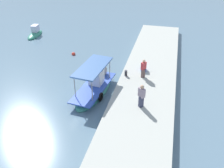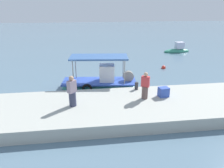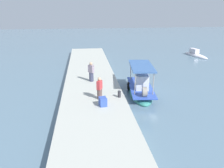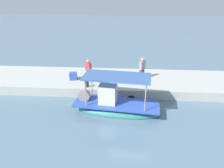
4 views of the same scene
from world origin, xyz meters
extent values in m
plane|color=slate|center=(0.00, 0.00, 0.00)|extent=(120.00, 120.00, 0.00)
cube|color=#B2B4A9|center=(0.00, -4.69, 0.35)|extent=(36.00, 4.81, 0.70)
ellipsoid|color=teal|center=(0.87, -0.49, 0.09)|extent=(5.96, 2.52, 0.89)
cube|color=#3252B3|center=(0.87, -0.49, 0.59)|extent=(5.73, 2.49, 0.10)
cube|color=silver|center=(1.45, -0.55, 1.21)|extent=(1.21, 1.16, 1.35)
cylinder|color=gray|center=(2.79, 0.03, 1.48)|extent=(0.07, 0.07, 1.88)
cylinder|color=gray|center=(2.64, -1.40, 1.48)|extent=(0.07, 0.07, 1.88)
cylinder|color=gray|center=(-0.89, 0.43, 1.48)|extent=(0.07, 0.07, 1.88)
cylinder|color=gray|center=(-1.05, -1.00, 1.48)|extent=(0.07, 0.07, 1.88)
cube|color=#3B619D|center=(0.87, -0.49, 2.48)|extent=(4.38, 2.29, 0.12)
torus|color=black|center=(-0.10, -1.37, 0.39)|extent=(0.76, 0.26, 0.74)
cylinder|color=gray|center=(3.06, -0.73, 0.99)|extent=(0.83, 0.44, 0.80)
cylinder|color=brown|center=(3.36, -4.23, 1.09)|extent=(0.51, 0.51, 0.78)
cube|color=#CA3A3D|center=(3.36, -4.23, 1.81)|extent=(0.54, 0.47, 0.64)
sphere|color=tan|center=(3.36, -4.23, 2.25)|extent=(0.25, 0.25, 0.25)
cylinder|color=#373B55|center=(-0.97, -4.67, 1.12)|extent=(0.56, 0.56, 0.83)
cube|color=gray|center=(-0.97, -4.67, 1.88)|extent=(0.55, 0.56, 0.69)
sphere|color=tan|center=(-0.97, -4.67, 2.36)|extent=(0.27, 0.27, 0.27)
cylinder|color=#2D2D33|center=(3.21, -2.73, 0.96)|extent=(0.24, 0.24, 0.50)
cube|color=#3352B4|center=(4.61, -4.10, 1.00)|extent=(0.68, 0.58, 0.60)
sphere|color=red|center=(7.70, 4.09, 0.09)|extent=(0.43, 0.43, 0.43)
ellipsoid|color=#368D70|center=(12.17, 11.32, 0.10)|extent=(3.70, 1.61, 0.69)
cube|color=silver|center=(12.52, 11.35, 0.88)|extent=(1.15, 0.86, 0.87)
camera|label=1|loc=(-15.40, -6.12, 11.35)|focal=39.07mm
camera|label=2|loc=(-0.23, -16.03, 6.23)|focal=34.77mm
camera|label=3|loc=(19.21, -5.28, 7.31)|focal=36.84mm
camera|label=4|loc=(0.28, 12.03, 7.44)|focal=34.69mm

